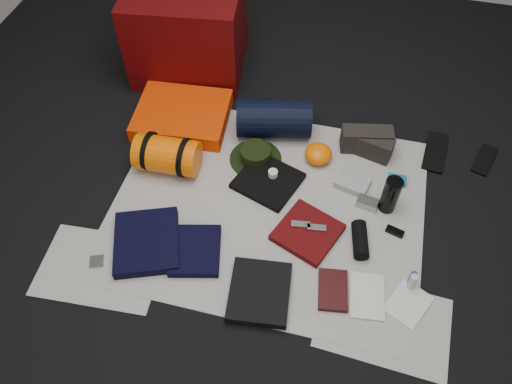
% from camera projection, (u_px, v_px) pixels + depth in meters
% --- Properties ---
extents(floor, '(4.50, 4.50, 0.02)m').
position_uv_depth(floor, '(268.00, 207.00, 2.63)').
color(floor, black).
rests_on(floor, ground).
extents(newspaper_mat, '(1.60, 1.30, 0.01)m').
position_uv_depth(newspaper_mat, '(268.00, 206.00, 2.62)').
color(newspaper_mat, beige).
rests_on(newspaper_mat, floor).
extents(newspaper_sheet_front_left, '(0.61, 0.44, 0.00)m').
position_uv_depth(newspaper_sheet_front_left, '(101.00, 267.00, 2.40)').
color(newspaper_sheet_front_left, beige).
rests_on(newspaper_sheet_front_left, floor).
extents(newspaper_sheet_front_right, '(0.60, 0.43, 0.00)m').
position_uv_depth(newspaper_sheet_front_right, '(384.00, 323.00, 2.23)').
color(newspaper_sheet_front_right, beige).
rests_on(newspaper_sheet_front_right, floor).
extents(red_cabinet, '(0.74, 0.65, 0.56)m').
position_uv_depth(red_cabinet, '(187.00, 31.00, 3.08)').
color(red_cabinet, '#4E0506').
rests_on(red_cabinet, floor).
extents(sleeping_pad, '(0.57, 0.48, 0.10)m').
position_uv_depth(sleeping_pad, '(182.00, 115.00, 2.96)').
color(sleeping_pad, '#F53A02').
rests_on(sleeping_pad, newspaper_mat).
extents(stuff_sack, '(0.35, 0.22, 0.20)m').
position_uv_depth(stuff_sack, '(167.00, 155.00, 2.70)').
color(stuff_sack, '#F56304').
rests_on(stuff_sack, newspaper_mat).
extents(sack_strap_left, '(0.02, 0.22, 0.22)m').
position_uv_depth(sack_strap_left, '(150.00, 151.00, 2.70)').
color(sack_strap_left, black).
rests_on(sack_strap_left, newspaper_mat).
extents(sack_strap_right, '(0.02, 0.22, 0.22)m').
position_uv_depth(sack_strap_right, '(185.00, 158.00, 2.68)').
color(sack_strap_right, black).
rests_on(sack_strap_right, newspaper_mat).
extents(navy_duffel, '(0.46, 0.31, 0.22)m').
position_uv_depth(navy_duffel, '(274.00, 119.00, 2.85)').
color(navy_duffel, black).
rests_on(navy_duffel, newspaper_mat).
extents(boonie_brim, '(0.31, 0.31, 0.01)m').
position_uv_depth(boonie_brim, '(256.00, 159.00, 2.81)').
color(boonie_brim, black).
rests_on(boonie_brim, newspaper_mat).
extents(boonie_crown, '(0.17, 0.17, 0.07)m').
position_uv_depth(boonie_crown, '(256.00, 154.00, 2.78)').
color(boonie_crown, black).
rests_on(boonie_crown, boonie_brim).
extents(hiking_boot_left, '(0.30, 0.16, 0.14)m').
position_uv_depth(hiking_boot_left, '(366.00, 139.00, 2.81)').
color(hiking_boot_left, black).
rests_on(hiking_boot_left, newspaper_mat).
extents(hiking_boot_right, '(0.27, 0.16, 0.13)m').
position_uv_depth(hiking_boot_right, '(369.00, 145.00, 2.79)').
color(hiking_boot_right, black).
rests_on(hiking_boot_right, newspaper_mat).
extents(flip_flop_left, '(0.15, 0.32, 0.02)m').
position_uv_depth(flip_flop_left, '(435.00, 152.00, 2.84)').
color(flip_flop_left, black).
rests_on(flip_flop_left, floor).
extents(flip_flop_right, '(0.15, 0.25, 0.01)m').
position_uv_depth(flip_flop_right, '(484.00, 160.00, 2.81)').
color(flip_flop_right, black).
rests_on(flip_flop_right, floor).
extents(trousers_navy_a, '(0.42, 0.44, 0.06)m').
position_uv_depth(trousers_navy_a, '(147.00, 242.00, 2.45)').
color(trousers_navy_a, black).
rests_on(trousers_navy_a, newspaper_mat).
extents(trousers_navy_b, '(0.30, 0.33, 0.04)m').
position_uv_depth(trousers_navy_b, '(195.00, 251.00, 2.43)').
color(trousers_navy_b, black).
rests_on(trousers_navy_b, newspaper_mat).
extents(trousers_charcoal, '(0.31, 0.34, 0.05)m').
position_uv_depth(trousers_charcoal, '(260.00, 292.00, 2.29)').
color(trousers_charcoal, black).
rests_on(trousers_charcoal, newspaper_mat).
extents(black_tshirt, '(0.39, 0.38, 0.03)m').
position_uv_depth(black_tshirt, '(268.00, 181.00, 2.70)').
color(black_tshirt, black).
rests_on(black_tshirt, newspaper_mat).
extents(red_shirt, '(0.37, 0.37, 0.04)m').
position_uv_depth(red_shirt, '(308.00, 232.00, 2.49)').
color(red_shirt, '#4E080A').
rests_on(red_shirt, newspaper_mat).
extents(orange_stuff_sack, '(0.19, 0.19, 0.10)m').
position_uv_depth(orange_stuff_sack, '(318.00, 154.00, 2.77)').
color(orange_stuff_sack, '#F56304').
rests_on(orange_stuff_sack, newspaper_mat).
extents(first_aid_pouch, '(0.20, 0.17, 0.04)m').
position_uv_depth(first_aid_pouch, '(352.00, 182.00, 2.68)').
color(first_aid_pouch, '#919991').
rests_on(first_aid_pouch, newspaper_mat).
extents(water_bottle, '(0.11, 0.11, 0.22)m').
position_uv_depth(water_bottle, '(390.00, 195.00, 2.52)').
color(water_bottle, black).
rests_on(water_bottle, newspaper_mat).
extents(speaker, '(0.11, 0.21, 0.08)m').
position_uv_depth(speaker, '(360.00, 240.00, 2.45)').
color(speaker, black).
rests_on(speaker, newspaper_mat).
extents(compact_camera, '(0.12, 0.08, 0.04)m').
position_uv_depth(compact_camera, '(367.00, 203.00, 2.60)').
color(compact_camera, '#A1A1A5').
rests_on(compact_camera, newspaper_mat).
extents(cyan_case, '(0.10, 0.06, 0.03)m').
position_uv_depth(cyan_case, '(397.00, 180.00, 2.70)').
color(cyan_case, '#0F6497').
rests_on(cyan_case, newspaper_mat).
extents(toiletry_purple, '(0.03, 0.03, 0.09)m').
position_uv_depth(toiletry_purple, '(412.00, 278.00, 2.31)').
color(toiletry_purple, '#4F2373').
rests_on(toiletry_purple, newspaper_mat).
extents(toiletry_clear, '(0.04, 0.04, 0.10)m').
position_uv_depth(toiletry_clear, '(412.00, 282.00, 2.30)').
color(toiletry_clear, '#BABFBA').
rests_on(toiletry_clear, newspaper_mat).
extents(paperback_book, '(0.16, 0.22, 0.03)m').
position_uv_depth(paperback_book, '(333.00, 290.00, 2.31)').
color(paperback_book, black).
rests_on(paperback_book, newspaper_mat).
extents(map_booklet, '(0.18, 0.25, 0.01)m').
position_uv_depth(map_booklet, '(367.00, 296.00, 2.30)').
color(map_booklet, silver).
rests_on(map_booklet, newspaper_mat).
extents(map_printout, '(0.23, 0.25, 0.01)m').
position_uv_depth(map_printout, '(408.00, 304.00, 2.28)').
color(map_printout, silver).
rests_on(map_printout, newspaper_mat).
extents(sunglasses, '(0.10, 0.06, 0.02)m').
position_uv_depth(sunglasses, '(395.00, 231.00, 2.51)').
color(sunglasses, black).
rests_on(sunglasses, newspaper_mat).
extents(key_cluster, '(0.09, 0.09, 0.01)m').
position_uv_depth(key_cluster, '(97.00, 262.00, 2.41)').
color(key_cluster, '#A1A1A5').
rests_on(key_cluster, newspaper_mat).
extents(tape_roll, '(0.05, 0.05, 0.04)m').
position_uv_depth(tape_roll, '(273.00, 173.00, 2.69)').
color(tape_roll, silver).
rests_on(tape_roll, black_tshirt).
extents(energy_bar_a, '(0.10, 0.05, 0.01)m').
position_uv_depth(energy_bar_a, '(301.00, 225.00, 2.49)').
color(energy_bar_a, '#A1A1A5').
rests_on(energy_bar_a, red_shirt).
extents(energy_bar_b, '(0.10, 0.05, 0.01)m').
position_uv_depth(energy_bar_b, '(317.00, 228.00, 2.48)').
color(energy_bar_b, '#A1A1A5').
rests_on(energy_bar_b, red_shirt).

